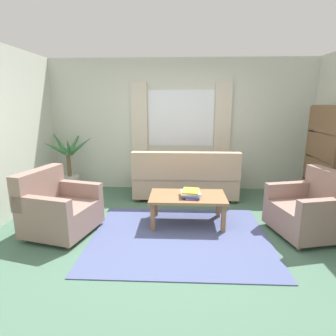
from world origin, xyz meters
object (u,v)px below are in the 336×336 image
Objects in this scene: coffee_table at (188,199)px; book_stack_on_table at (191,193)px; armchair_left at (58,208)px; bookshelf at (325,157)px; armchair_right at (311,210)px; couch at (185,179)px; potted_plant at (70,168)px.

book_stack_on_table reaches higher than coffee_table.
armchair_left is at bearing -170.04° from book_stack_on_table.
armchair_left reaches higher than coffee_table.
armchair_right is at bearing 148.05° from bookshelf.
couch reaches higher than armchair_left.
couch is 2.33m from armchair_left.
bookshelf is (0.59, 0.94, 0.54)m from armchair_right.
coffee_table is at bearing 90.82° from couch.
coffee_table is at bearing 106.69° from bookshelf.
armchair_right is (1.67, -1.43, -0.01)m from couch.
couch is 1.88× the size of armchair_left.
coffee_table is at bearing 128.75° from book_stack_on_table.
couch is 5.44× the size of book_stack_on_table.
book_stack_on_table is 0.28× the size of potted_plant.
bookshelf reaches higher than armchair_right.
potted_plant is (-3.93, 1.62, 0.14)m from armchair_right.
book_stack_on_table is 0.20× the size of bookshelf.
armchair_right is 0.58× the size of bookshelf.
armchair_left is at bearing 104.58° from bookshelf.
armchair_left and armchair_right have the same top height.
bookshelf is at bearing -8.54° from potted_plant.
armchair_right is 4.26m from potted_plant.
potted_plant is at bearing 81.46° from bookshelf.
potted_plant is (-2.27, 0.20, 0.13)m from couch.
armchair_right is at bearing 139.40° from couch.
armchair_left is at bearing -101.41° from armchair_right.
potted_plant is (-2.28, 1.35, 0.11)m from coffee_table.
potted_plant reaches higher than armchair_left.
coffee_table is 3.15× the size of book_stack_on_table.
bookshelf reaches higher than coffee_table.
couch is 2.19m from armchair_right.
bookshelf is (4.52, -0.68, 0.39)m from potted_plant.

